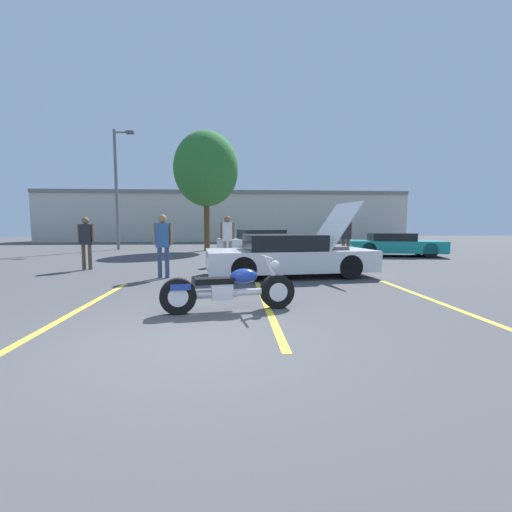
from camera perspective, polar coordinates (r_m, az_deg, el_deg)
name	(u,v)px	position (r m, az deg, el deg)	size (l,w,h in m)	color
ground_plane	(185,345)	(4.45, -11.79, -14.31)	(80.00, 80.00, 0.00)	#474749
parking_stripe_foreground	(83,307)	(6.92, -26.84, -7.65)	(0.12, 4.88, 0.01)	yellow
parking_stripe_middle	(266,304)	(6.41, 1.73, -8.08)	(0.12, 4.88, 0.01)	yellow
parking_stripe_back	(437,302)	(7.48, 27.93, -6.75)	(0.12, 4.88, 0.01)	yellow
far_building	(226,215)	(31.44, -5.03, 6.80)	(32.00, 4.20, 4.40)	beige
light_pole	(118,184)	(22.00, -22.07, 11.07)	(1.21, 0.28, 6.95)	slate
tree_background	(206,169)	(20.03, -8.32, 14.11)	(3.63, 3.63, 6.68)	brown
motorcycle	(229,289)	(5.90, -4.54, -5.58)	(2.31, 0.74, 0.94)	black
show_car_hood_open	(290,255)	(9.89, 5.64, 0.09)	(4.88, 2.44, 2.12)	silver
parked_car_right_row	(394,245)	(17.42, 21.98, 1.77)	(4.51, 2.65, 1.09)	teal
parked_car_left_row	(264,244)	(15.84, 1.30, 2.06)	(4.43, 2.87, 1.24)	white
spectator_near_motorcycle	(227,236)	(12.67, -4.78, 3.42)	(0.52, 0.24, 1.80)	gray
spectator_by_show_car	(86,239)	(12.50, -26.46, 2.63)	(0.52, 0.23, 1.72)	brown
spectator_midground	(163,240)	(9.78, -15.25, 2.55)	(0.52, 0.23, 1.76)	#38476B
spectator_far_lot	(346,234)	(14.41, 14.77, 3.59)	(0.52, 0.24, 1.84)	brown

